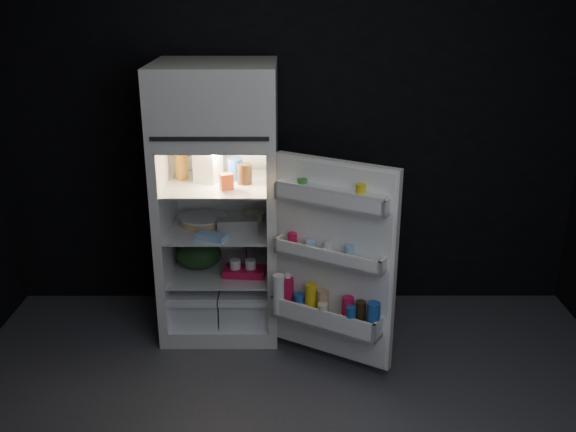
{
  "coord_description": "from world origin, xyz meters",
  "views": [
    {
      "loc": [
        -0.03,
        -2.65,
        2.24
      ],
      "look_at": [
        -0.03,
        1.0,
        0.9
      ],
      "focal_mm": 40.0,
      "sensor_mm": 36.0,
      "label": 1
    }
  ],
  "objects_px": {
    "fridge_door": "(331,266)",
    "egg_carton": "(237,224)",
    "milk_jug": "(208,163)",
    "yogurt_tray": "(245,272)",
    "refrigerator": "(219,191)"
  },
  "relations": [
    {
      "from": "fridge_door",
      "to": "egg_carton",
      "type": "xyz_separation_m",
      "value": [
        -0.58,
        0.47,
        0.08
      ]
    },
    {
      "from": "milk_jug",
      "to": "egg_carton",
      "type": "relative_size",
      "value": 0.93
    },
    {
      "from": "milk_jug",
      "to": "egg_carton",
      "type": "xyz_separation_m",
      "value": [
        0.18,
        -0.09,
        -0.38
      ]
    },
    {
      "from": "milk_jug",
      "to": "yogurt_tray",
      "type": "xyz_separation_m",
      "value": [
        0.23,
        -0.14,
        -0.69
      ]
    },
    {
      "from": "egg_carton",
      "to": "yogurt_tray",
      "type": "height_order",
      "value": "egg_carton"
    },
    {
      "from": "egg_carton",
      "to": "yogurt_tray",
      "type": "bearing_deg",
      "value": -58.14
    },
    {
      "from": "fridge_door",
      "to": "egg_carton",
      "type": "height_order",
      "value": "fridge_door"
    },
    {
      "from": "refrigerator",
      "to": "milk_jug",
      "type": "height_order",
      "value": "refrigerator"
    },
    {
      "from": "fridge_door",
      "to": "milk_jug",
      "type": "distance_m",
      "value": 1.05
    },
    {
      "from": "refrigerator",
      "to": "egg_carton",
      "type": "xyz_separation_m",
      "value": [
        0.12,
        -0.1,
        -0.19
      ]
    },
    {
      "from": "yogurt_tray",
      "to": "fridge_door",
      "type": "bearing_deg",
      "value": -32.9
    },
    {
      "from": "refrigerator",
      "to": "milk_jug",
      "type": "relative_size",
      "value": 7.42
    },
    {
      "from": "yogurt_tray",
      "to": "egg_carton",
      "type": "bearing_deg",
      "value": 132.15
    },
    {
      "from": "fridge_door",
      "to": "milk_jug",
      "type": "bearing_deg",
      "value": 143.95
    },
    {
      "from": "egg_carton",
      "to": "milk_jug",
      "type": "bearing_deg",
      "value": 149.26
    }
  ]
}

